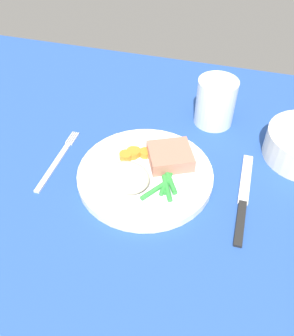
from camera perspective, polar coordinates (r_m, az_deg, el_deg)
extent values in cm
cube|color=#234793|center=(63.65, -0.62, -3.07)|extent=(120.00, 90.00, 2.00)
cylinder|color=white|center=(63.16, 0.00, -1.16)|extent=(23.78, 23.78, 1.60)
cube|color=#A86B56|center=(63.80, 3.70, 1.89)|extent=(9.70, 9.43, 2.51)
ellipsoid|color=beige|center=(58.55, -3.16, -1.52)|extent=(7.46, 6.17, 4.64)
cylinder|color=orange|center=(65.56, -2.31, 2.56)|extent=(2.11, 2.11, 1.12)
cylinder|color=orange|center=(65.29, -0.32, 2.39)|extent=(2.10, 2.10, 1.13)
cylinder|color=orange|center=(65.09, -2.28, 2.18)|extent=(2.02, 2.02, 1.11)
cylinder|color=orange|center=(65.41, -1.96, 2.49)|extent=(2.24, 2.24, 1.18)
cylinder|color=orange|center=(64.80, -3.40, 1.93)|extent=(2.33, 2.33, 1.18)
cylinder|color=#2D8C38|center=(59.42, 1.54, -3.29)|extent=(4.35, 6.02, 0.80)
cylinder|color=#2D8C38|center=(61.09, 3.16, -1.67)|extent=(0.87, 6.73, 0.75)
cylinder|color=#2D8C38|center=(59.57, 3.18, -3.17)|extent=(3.04, 5.38, 0.84)
cylinder|color=#2D8C38|center=(61.24, 3.61, -1.65)|extent=(0.65, 7.23, 0.61)
cylinder|color=#2D8C38|center=(60.71, 3.70, -1.99)|extent=(3.60, 5.33, 0.89)
cube|color=silver|center=(67.73, -14.62, 0.22)|extent=(1.00, 13.00, 0.40)
cube|color=silver|center=(73.20, -12.19, 4.71)|extent=(0.24, 3.60, 0.40)
cube|color=silver|center=(73.04, -11.91, 4.66)|extent=(0.24, 3.60, 0.40)
cube|color=silver|center=(72.88, -11.62, 4.61)|extent=(0.24, 3.60, 0.40)
cube|color=silver|center=(72.72, -11.34, 4.56)|extent=(0.24, 3.60, 0.40)
cube|color=black|center=(59.09, 14.58, -8.45)|extent=(1.30, 9.00, 0.64)
cube|color=silver|center=(65.76, 15.39, -1.65)|extent=(1.70, 12.00, 0.40)
cylinder|color=silver|center=(74.54, 10.83, 10.25)|extent=(7.92, 7.92, 9.64)
cylinder|color=silver|center=(76.30, 10.52, 8.35)|extent=(7.29, 7.29, 3.48)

